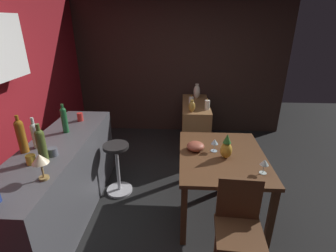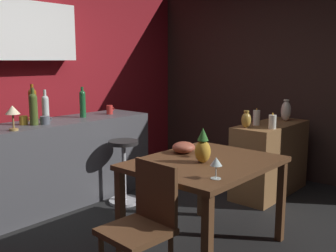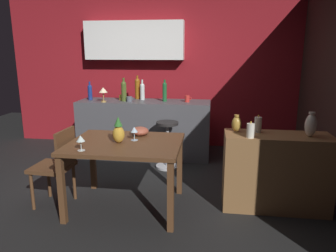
% 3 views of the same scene
% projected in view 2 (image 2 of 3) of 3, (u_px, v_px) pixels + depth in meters
% --- Properties ---
extents(ground_plane, '(9.00, 9.00, 0.00)m').
position_uv_depth(ground_plane, '(155.00, 239.00, 3.37)').
color(ground_plane, black).
extents(wall_kitchen_back, '(5.20, 0.33, 2.60)m').
position_uv_depth(wall_kitchen_back, '(19.00, 71.00, 4.43)').
color(wall_kitchen_back, maroon).
rests_on(wall_kitchen_back, ground_plane).
extents(wall_side_right, '(0.10, 4.40, 2.60)m').
position_uv_depth(wall_side_right, '(267.00, 78.00, 5.23)').
color(wall_side_right, '#33231E').
rests_on(wall_side_right, ground_plane).
extents(dining_table, '(1.17, 0.93, 0.74)m').
position_uv_depth(dining_table, '(204.00, 171.00, 3.11)').
color(dining_table, '#56351E').
rests_on(dining_table, ground_plane).
extents(kitchen_counter, '(2.10, 0.60, 0.90)m').
position_uv_depth(kitchen_counter, '(60.00, 162.00, 4.16)').
color(kitchen_counter, '#4C4C51').
rests_on(kitchen_counter, ground_plane).
extents(sideboard_cabinet, '(1.10, 0.44, 0.82)m').
position_uv_depth(sideboard_cabinet, '(270.00, 159.00, 4.47)').
color(sideboard_cabinet, olive).
rests_on(sideboard_cabinet, ground_plane).
extents(chair_near_window, '(0.42, 0.42, 0.87)m').
position_uv_depth(chair_near_window, '(143.00, 223.00, 2.54)').
color(chair_near_window, '#56351E').
rests_on(chair_near_window, ground_plane).
extents(bar_stool, '(0.34, 0.34, 0.69)m').
position_uv_depth(bar_stool, '(124.00, 170.00, 4.17)').
color(bar_stool, '#262323').
rests_on(bar_stool, ground_plane).
extents(wine_glass_left, '(0.08, 0.08, 0.15)m').
position_uv_depth(wine_glass_left, '(216.00, 162.00, 2.60)').
color(wine_glass_left, silver).
rests_on(wine_glass_left, dining_table).
extents(wine_glass_right, '(0.08, 0.08, 0.15)m').
position_uv_depth(wine_glass_right, '(202.00, 144.00, 3.19)').
color(wine_glass_right, silver).
rests_on(wine_glass_right, dining_table).
extents(pineapple_centerpiece, '(0.12, 0.12, 0.28)m').
position_uv_depth(pineapple_centerpiece, '(203.00, 148.00, 3.01)').
color(pineapple_centerpiece, gold).
rests_on(pineapple_centerpiece, dining_table).
extents(fruit_bowl, '(0.20, 0.20, 0.10)m').
position_uv_depth(fruit_bowl, '(184.00, 147.00, 3.34)').
color(fruit_bowl, '#9E4C38').
rests_on(fruit_bowl, dining_table).
extents(wine_bottle_olive, '(0.08, 0.08, 0.37)m').
position_uv_depth(wine_bottle_olive, '(33.00, 108.00, 3.79)').
color(wine_bottle_olive, '#475623').
rests_on(wine_bottle_olive, kitchen_counter).
extents(wine_bottle_amber, '(0.08, 0.08, 0.38)m').
position_uv_depth(wine_bottle_amber, '(33.00, 103.00, 4.09)').
color(wine_bottle_amber, '#8C5114').
rests_on(wine_bottle_amber, kitchen_counter).
extents(wine_bottle_clear, '(0.07, 0.07, 0.33)m').
position_uv_depth(wine_bottle_clear, '(45.00, 106.00, 4.12)').
color(wine_bottle_clear, silver).
rests_on(wine_bottle_clear, kitchen_counter).
extents(wine_bottle_green, '(0.07, 0.07, 0.34)m').
position_uv_depth(wine_bottle_green, '(83.00, 103.00, 4.32)').
color(wine_bottle_green, '#1E592D').
rests_on(wine_bottle_green, kitchen_counter).
extents(cup_mustard, '(0.11, 0.08, 0.09)m').
position_uv_depth(cup_mustard, '(24.00, 120.00, 3.83)').
color(cup_mustard, gold).
rests_on(cup_mustard, kitchen_counter).
extents(cup_slate, '(0.13, 0.09, 0.08)m').
position_uv_depth(cup_slate, '(45.00, 120.00, 3.86)').
color(cup_slate, '#515660').
rests_on(cup_slate, kitchen_counter).
extents(cup_red, '(0.11, 0.07, 0.11)m').
position_uv_depth(cup_red, '(110.00, 110.00, 4.58)').
color(cup_red, red).
rests_on(cup_red, kitchen_counter).
extents(counter_lamp, '(0.13, 0.13, 0.23)m').
position_uv_depth(counter_lamp, '(13.00, 112.00, 3.49)').
color(counter_lamp, '#A58447').
rests_on(counter_lamp, kitchen_counter).
extents(pillar_candle_tall, '(0.08, 0.08, 0.19)m').
position_uv_depth(pillar_candle_tall, '(256.00, 118.00, 4.29)').
color(pillar_candle_tall, white).
rests_on(pillar_candle_tall, sideboard_cabinet).
extents(pillar_candle_short, '(0.08, 0.08, 0.17)m').
position_uv_depth(pillar_candle_short, '(272.00, 122.00, 4.05)').
color(pillar_candle_short, white).
rests_on(pillar_candle_short, sideboard_cabinet).
extents(vase_brass, '(0.10, 0.10, 0.18)m').
position_uv_depth(vase_brass, '(246.00, 120.00, 4.12)').
color(vase_brass, '#B78C38').
rests_on(vase_brass, sideboard_cabinet).
extents(vase_ceramic_ivory, '(0.12, 0.12, 0.25)m').
position_uv_depth(vase_ceramic_ivory, '(286.00, 111.00, 4.58)').
color(vase_ceramic_ivory, beige).
rests_on(vase_ceramic_ivory, sideboard_cabinet).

